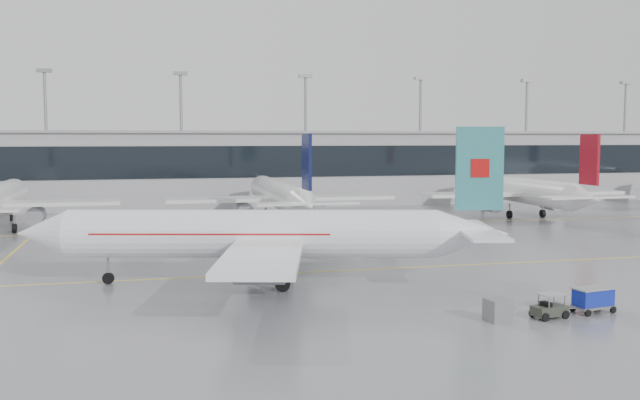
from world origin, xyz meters
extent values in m
plane|color=gray|center=(0.00, 0.00, 0.00)|extent=(320.00, 320.00, 0.00)
cube|color=gold|center=(0.00, 0.00, 0.01)|extent=(120.00, 0.25, 0.01)
cube|color=gold|center=(0.00, 30.00, 0.01)|extent=(120.00, 0.25, 0.01)
cube|color=gold|center=(-30.00, 15.00, 0.01)|extent=(0.25, 60.00, 0.01)
cube|color=#97979B|center=(0.00, 62.00, 6.00)|extent=(180.00, 15.00, 12.00)
cube|color=black|center=(0.00, 54.45, 7.50)|extent=(180.00, 0.20, 5.00)
cube|color=gray|center=(0.00, 62.00, 12.20)|extent=(182.00, 16.00, 0.40)
cylinder|color=gray|center=(-33.00, 68.00, 11.00)|extent=(0.50, 0.50, 22.00)
cube|color=gray|center=(-33.00, 68.00, 22.30)|extent=(2.40, 1.00, 0.60)
cylinder|color=gray|center=(-11.00, 68.00, 11.00)|extent=(0.50, 0.50, 22.00)
cube|color=gray|center=(-11.00, 68.00, 22.30)|extent=(2.40, 1.00, 0.60)
cylinder|color=gray|center=(11.00, 68.00, 11.00)|extent=(0.50, 0.50, 22.00)
cube|color=gray|center=(11.00, 68.00, 22.30)|extent=(2.40, 1.00, 0.60)
cylinder|color=gray|center=(33.00, 68.00, 11.00)|extent=(0.50, 0.50, 22.00)
cube|color=gray|center=(33.00, 68.00, 22.30)|extent=(2.40, 1.00, 0.60)
cylinder|color=gray|center=(55.00, 68.00, 11.00)|extent=(0.50, 0.50, 22.00)
cube|color=gray|center=(55.00, 68.00, 22.30)|extent=(2.40, 1.00, 0.60)
cylinder|color=gray|center=(77.00, 68.00, 11.00)|extent=(0.50, 0.50, 22.00)
cube|color=gray|center=(77.00, 68.00, 22.30)|extent=(2.40, 1.00, 0.60)
cylinder|color=white|center=(-9.24, -3.80, 3.93)|extent=(28.36, 10.53, 3.71)
cone|color=white|center=(-24.90, 0.15, 3.93)|extent=(4.79, 4.58, 3.71)
cone|color=white|center=(7.20, -7.95, 3.93)|extent=(6.34, 4.97, 3.71)
cube|color=white|center=(-7.78, -4.17, 3.53)|extent=(12.35, 30.96, 0.45)
cube|color=white|center=(7.40, -8.00, 4.23)|extent=(5.60, 12.12, 0.25)
cube|color=teal|center=(7.59, -8.05, 8.96)|extent=(3.58, 1.22, 6.33)
cylinder|color=gray|center=(-9.44, -8.70, 2.03)|extent=(4.00, 2.92, 2.10)
cylinder|color=gray|center=(-7.09, 0.61, 2.03)|extent=(4.00, 2.92, 2.10)
cylinder|color=gray|center=(-20.05, -1.07, 1.26)|extent=(0.20, 0.20, 1.63)
cylinder|color=black|center=(-20.05, -1.07, 0.45)|extent=(0.95, 0.51, 0.90)
cylinder|color=gray|center=(-7.45, -6.93, 1.36)|extent=(0.24, 0.24, 1.63)
cylinder|color=black|center=(-7.45, -6.93, 0.55)|extent=(1.18, 0.71, 1.10)
cylinder|color=gray|center=(-6.18, -1.89, 1.36)|extent=(0.24, 0.24, 1.63)
cylinder|color=black|center=(-6.18, -1.89, 0.55)|extent=(1.18, 0.71, 1.10)
cube|color=#B70F0F|center=(7.59, -8.05, 8.99)|extent=(1.47, 0.78, 1.40)
cube|color=#B70F0F|center=(-12.15, -3.07, 4.13)|extent=(18.37, 8.04, 0.12)
cone|color=silver|center=(-35.00, 50.68, 3.80)|extent=(3.59, 4.00, 3.59)
cylinder|color=gray|center=(-30.20, 34.00, 1.90)|extent=(2.10, 3.60, 2.10)
cylinder|color=gray|center=(-35.00, 45.68, 1.23)|extent=(0.20, 0.20, 1.56)
cylinder|color=black|center=(-35.00, 45.68, 0.45)|extent=(0.30, 0.90, 0.90)
cylinder|color=gray|center=(-32.40, 32.50, 1.33)|extent=(0.24, 0.24, 1.56)
cylinder|color=black|center=(-32.40, 32.50, 0.55)|extent=(0.45, 1.10, 1.10)
cylinder|color=silver|center=(0.00, 35.00, 3.80)|extent=(3.59, 27.36, 3.59)
cone|color=silver|center=(0.00, 50.68, 3.80)|extent=(3.59, 4.00, 3.59)
cone|color=silver|center=(0.00, 18.52, 3.80)|extent=(3.59, 5.60, 3.59)
cube|color=silver|center=(0.00, 33.50, 3.40)|extent=(29.64, 5.00, 0.45)
cube|color=silver|center=(0.00, 18.32, 4.10)|extent=(11.40, 2.80, 0.25)
cube|color=#0D133F|center=(0.00, 18.12, 8.66)|extent=(0.35, 3.60, 6.12)
cylinder|color=gray|center=(-4.80, 34.00, 1.90)|extent=(2.10, 3.60, 2.10)
cylinder|color=gray|center=(4.80, 34.00, 1.90)|extent=(2.10, 3.60, 2.10)
cylinder|color=gray|center=(0.00, 45.68, 1.23)|extent=(0.20, 0.20, 1.56)
cylinder|color=black|center=(0.00, 45.68, 0.45)|extent=(0.30, 0.90, 0.90)
cylinder|color=gray|center=(-2.60, 32.50, 1.33)|extent=(0.24, 0.24, 1.56)
cylinder|color=black|center=(-2.60, 32.50, 0.55)|extent=(0.45, 1.10, 1.10)
cylinder|color=gray|center=(2.60, 32.50, 1.33)|extent=(0.24, 0.24, 1.56)
cylinder|color=black|center=(2.60, 32.50, 0.55)|extent=(0.45, 1.10, 1.10)
cylinder|color=silver|center=(35.00, 35.00, 3.80)|extent=(3.59, 27.36, 3.59)
cone|color=silver|center=(35.00, 50.68, 3.80)|extent=(3.59, 4.00, 3.59)
cone|color=silver|center=(35.00, 18.52, 3.80)|extent=(3.59, 5.60, 3.59)
cube|color=silver|center=(35.00, 33.50, 3.40)|extent=(29.64, 5.00, 0.45)
cube|color=silver|center=(35.00, 18.32, 4.10)|extent=(11.40, 2.80, 0.25)
cube|color=maroon|center=(35.00, 18.12, 8.66)|extent=(0.35, 3.60, 6.12)
cylinder|color=gray|center=(30.20, 34.00, 1.90)|extent=(2.10, 3.60, 2.10)
cylinder|color=gray|center=(39.80, 34.00, 1.90)|extent=(2.10, 3.60, 2.10)
cylinder|color=gray|center=(35.00, 45.68, 1.23)|extent=(0.20, 0.20, 1.56)
cylinder|color=black|center=(35.00, 45.68, 0.45)|extent=(0.30, 0.90, 0.90)
cylinder|color=gray|center=(32.40, 32.50, 1.33)|extent=(0.24, 0.24, 1.56)
cylinder|color=black|center=(32.40, 32.50, 0.55)|extent=(0.45, 1.10, 1.10)
cylinder|color=gray|center=(37.60, 32.50, 1.33)|extent=(0.24, 0.24, 1.56)
cylinder|color=black|center=(37.60, 32.50, 0.55)|extent=(0.45, 1.10, 1.10)
cube|color=#2E342B|center=(7.34, -18.52, 0.49)|extent=(2.29, 1.50, 0.62)
cube|color=gray|center=(7.51, -18.49, 1.52)|extent=(1.85, 1.42, 0.05)
cube|color=black|center=(7.08, -18.56, 0.89)|extent=(0.56, 0.77, 0.35)
cylinder|color=gray|center=(8.91, -18.25, 0.44)|extent=(1.06, 0.25, 0.07)
cylinder|color=gray|center=(6.99, -19.07, 1.11)|extent=(0.07, 0.07, 0.80)
cylinder|color=gray|center=(6.82, -18.12, 1.11)|extent=(0.07, 0.07, 0.80)
cylinder|color=gray|center=(8.21, -18.86, 1.11)|extent=(0.07, 0.07, 0.80)
cylinder|color=gray|center=(8.04, -17.90, 1.11)|extent=(0.07, 0.07, 0.80)
cylinder|color=black|center=(6.65, -19.22, 0.27)|extent=(0.55, 0.27, 0.53)
cylinder|color=black|center=(6.46, -18.09, 0.27)|extent=(0.55, 0.27, 0.53)
cylinder|color=black|center=(8.22, -18.95, 0.27)|extent=(0.55, 0.27, 0.53)
cylinder|color=black|center=(8.03, -17.82, 0.27)|extent=(0.55, 0.27, 0.53)
cube|color=gray|center=(10.89, -17.90, 0.40)|extent=(2.85, 1.77, 0.16)
cube|color=#1323A4|center=(10.89, -17.90, 1.02)|extent=(2.66, 1.65, 1.06)
cube|color=gray|center=(10.89, -17.90, 1.60)|extent=(2.86, 1.85, 0.09)
cylinder|color=black|center=(9.95, -18.74, 0.22)|extent=(0.46, 0.23, 0.44)
cylinder|color=black|center=(9.72, -17.43, 0.22)|extent=(0.46, 0.23, 0.44)
cylinder|color=black|center=(12.05, -18.38, 0.22)|extent=(0.46, 0.23, 0.44)
cylinder|color=black|center=(11.82, -17.07, 0.22)|extent=(0.46, 0.23, 0.44)
cube|color=slate|center=(3.85, -18.41, 0.69)|extent=(1.56, 1.48, 1.38)
camera|label=1|loc=(-17.03, -57.70, 11.28)|focal=40.00mm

